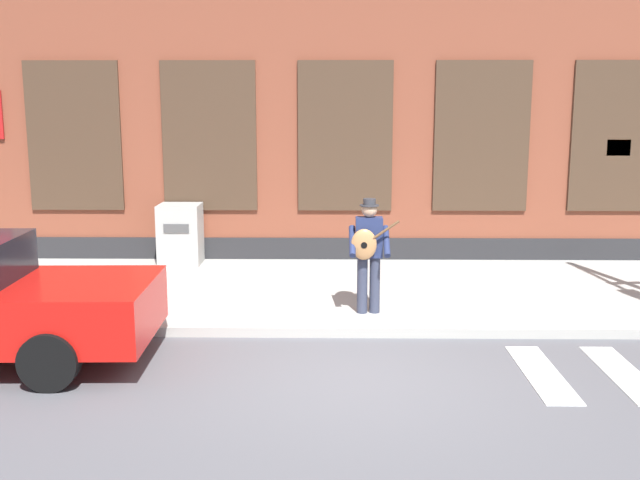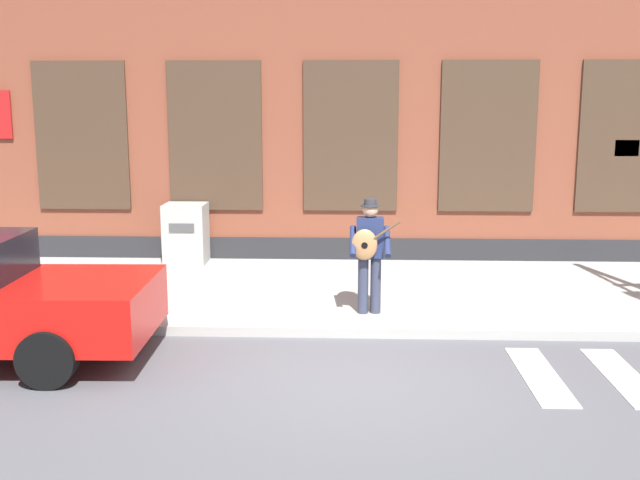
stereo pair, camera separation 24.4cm
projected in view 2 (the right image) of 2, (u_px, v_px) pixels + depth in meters
The scene contains 5 objects.
ground_plane at pixel (349, 380), 8.55m from camera, with size 160.00×160.00×0.00m, color #56565B.
sidewalk at pixel (350, 292), 12.24m from camera, with size 28.00×4.47×0.13m.
building_backdrop at pixel (351, 34), 15.58m from camera, with size 28.00×4.06×9.02m.
busker at pixel (369, 249), 10.58m from camera, with size 0.70×0.51×1.66m.
utility_box at pixel (186, 234), 13.99m from camera, with size 0.77×0.71×1.12m.
Camera 2 is at (-0.02, -8.12, 3.15)m, focal length 42.00 mm.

